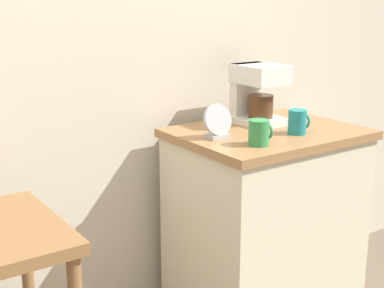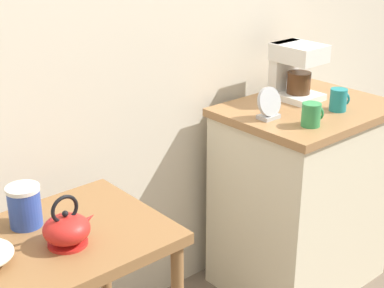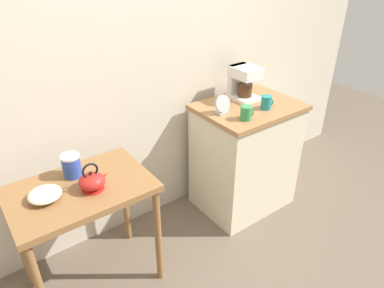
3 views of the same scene
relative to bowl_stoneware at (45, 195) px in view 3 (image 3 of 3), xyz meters
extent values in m
plane|color=#6B5B4C|center=(0.89, -0.03, -0.81)|extent=(8.00, 8.00, 0.00)
cube|color=beige|center=(0.99, 0.45, 0.59)|extent=(4.40, 0.10, 2.80)
cube|color=olive|center=(0.19, 0.00, -0.05)|extent=(0.80, 0.54, 0.04)
cylinder|color=olive|center=(0.55, -0.23, -0.44)|extent=(0.04, 0.04, 0.74)
cylinder|color=olive|center=(-0.17, 0.23, -0.44)|extent=(0.04, 0.04, 0.74)
cylinder|color=olive|center=(0.55, 0.23, -0.44)|extent=(0.04, 0.04, 0.74)
cube|color=beige|center=(1.55, 0.04, -0.37)|extent=(0.74, 0.56, 0.88)
cube|color=#9E7044|center=(1.55, 0.04, 0.09)|extent=(0.77, 0.59, 0.04)
cylinder|color=beige|center=(0.00, 0.00, -0.03)|extent=(0.08, 0.08, 0.01)
ellipsoid|color=beige|center=(0.00, 0.00, 0.00)|extent=(0.18, 0.18, 0.05)
cylinder|color=red|center=(0.24, -0.06, -0.03)|extent=(0.13, 0.13, 0.01)
ellipsoid|color=red|center=(0.24, -0.06, 0.02)|extent=(0.15, 0.15, 0.09)
cone|color=red|center=(0.31, -0.06, 0.03)|extent=(0.07, 0.03, 0.05)
sphere|color=black|center=(0.24, -0.06, 0.08)|extent=(0.02, 0.02, 0.02)
torus|color=black|center=(0.24, -0.06, 0.09)|extent=(0.09, 0.01, 0.09)
cylinder|color=#2D4CAD|center=(0.20, 0.13, 0.03)|extent=(0.11, 0.11, 0.13)
cylinder|color=white|center=(0.20, 0.13, 0.10)|extent=(0.11, 0.11, 0.01)
cube|color=white|center=(1.60, 0.15, 0.13)|extent=(0.18, 0.22, 0.03)
cube|color=white|center=(1.60, 0.24, 0.24)|extent=(0.16, 0.05, 0.26)
cube|color=white|center=(1.60, 0.15, 0.33)|extent=(0.18, 0.22, 0.08)
cylinder|color=#4C2D19|center=(1.60, 0.14, 0.19)|extent=(0.11, 0.11, 0.10)
cylinder|color=teal|center=(1.60, -0.08, 0.16)|extent=(0.07, 0.07, 0.10)
torus|color=teal|center=(1.64, -0.08, 0.16)|extent=(0.01, 0.07, 0.07)
cylinder|color=#338C4C|center=(1.35, -0.12, 0.16)|extent=(0.08, 0.08, 0.10)
torus|color=#338C4C|center=(1.40, -0.12, 0.16)|extent=(0.01, 0.06, 0.06)
cube|color=#B2B5BA|center=(1.29, 0.05, 0.12)|extent=(0.09, 0.06, 0.02)
cylinder|color=#B2B5BA|center=(1.29, 0.05, 0.19)|extent=(0.13, 0.05, 0.13)
cylinder|color=black|center=(1.29, 0.05, 0.19)|extent=(0.11, 0.04, 0.11)
camera|label=1|loc=(-0.02, -1.66, 0.66)|focal=52.20mm
camera|label=2|loc=(-0.49, -1.51, 0.95)|focal=54.46mm
camera|label=3|loc=(-0.25, -1.69, 1.17)|focal=32.89mm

